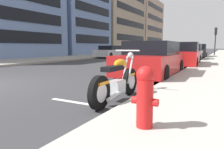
# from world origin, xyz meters

# --- Properties ---
(sidewalk_far_curb) EXTENTS (120.00, 5.00, 0.14)m
(sidewalk_far_curb) POSITION_xyz_m (12.00, 7.38, 0.07)
(sidewalk_far_curb) COLOR gray
(sidewalk_far_curb) RESTS_ON ground
(parking_stall_stripe) EXTENTS (0.12, 2.20, 0.01)m
(parking_stall_stripe) POSITION_xyz_m (0.00, -4.28, 0.00)
(parking_stall_stripe) COLOR silver
(parking_stall_stripe) RESTS_ON ground
(parked_motorcycle) EXTENTS (2.15, 0.62, 1.13)m
(parked_motorcycle) POSITION_xyz_m (0.56, -4.59, 0.44)
(parked_motorcycle) COLOR black
(parked_motorcycle) RESTS_ON ground
(parked_car_mid_block) EXTENTS (4.39, 1.97, 1.42)m
(parked_car_mid_block) POSITION_xyz_m (4.77, -4.05, 0.67)
(parked_car_mid_block) COLOR #AD1919
(parked_car_mid_block) RESTS_ON ground
(parked_car_near_corner) EXTENTS (4.56, 2.02, 1.48)m
(parked_car_near_corner) POSITION_xyz_m (10.10, -4.40, 0.68)
(parked_car_near_corner) COLOR #AD1919
(parked_car_near_corner) RESTS_ON ground
(parked_car_at_intersection) EXTENTS (4.22, 1.95, 1.42)m
(parked_car_at_intersection) POSITION_xyz_m (16.26, -4.01, 0.65)
(parked_car_at_intersection) COLOR gray
(parked_car_at_intersection) RESTS_ON ground
(parked_car_across_street) EXTENTS (4.18, 2.06, 1.49)m
(parked_car_across_street) POSITION_xyz_m (21.36, -3.97, 0.71)
(parked_car_across_street) COLOR black
(parked_car_across_street) RESTS_ON ground
(crossing_truck) EXTENTS (2.22, 5.10, 1.92)m
(crossing_truck) POSITION_xyz_m (32.25, -0.77, 0.88)
(crossing_truck) COLOR #B7B7BC
(crossing_truck) RESTS_ON ground
(car_opposite_curb) EXTENTS (4.07, 1.90, 1.32)m
(car_opposite_curb) POSITION_xyz_m (16.30, 4.32, 0.64)
(car_opposite_curb) COLOR silver
(car_opposite_curb) RESTS_ON ground
(fire_hydrant) EXTENTS (0.24, 0.36, 0.82)m
(fire_hydrant) POSITION_xyz_m (-0.94, -5.76, 0.58)
(fire_hydrant) COLOR red
(fire_hydrant) RESTS_ON sidewalk_near_curb
(traffic_signal_near_corner) EXTENTS (0.36, 0.28, 3.32)m
(traffic_signal_near_corner) POSITION_xyz_m (24.67, -5.57, 2.56)
(traffic_signal_near_corner) COLOR black
(traffic_signal_near_corner) RESTS_ON sidewalk_near_curb
(townhouse_behind_pole) EXTENTS (9.86, 9.96, 10.01)m
(townhouse_behind_pole) POSITION_xyz_m (21.42, 14.62, 5.01)
(townhouse_behind_pole) COLOR #6B84B2
(townhouse_behind_pole) RESTS_ON ground
(townhouse_near_left) EXTENTS (15.58, 10.66, 13.15)m
(townhouse_near_left) POSITION_xyz_m (34.94, 14.98, 6.58)
(townhouse_near_left) COLOR tan
(townhouse_near_left) RESTS_ON ground
(townhouse_far_uphill) EXTENTS (14.94, 9.07, 13.41)m
(townhouse_far_uphill) POSITION_xyz_m (50.71, 14.18, 6.71)
(townhouse_far_uphill) COLOR tan
(townhouse_far_uphill) RESTS_ON ground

